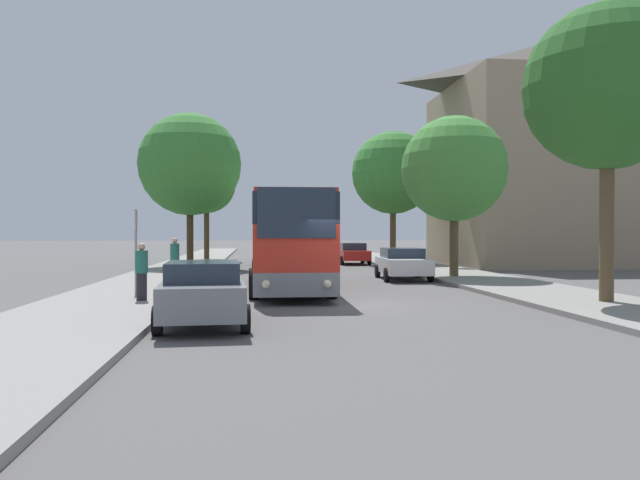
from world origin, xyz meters
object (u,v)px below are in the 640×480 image
(bus_stop_sign, at_px, (136,241))
(tree_left_far, at_px, (190,165))
(parked_car_right_near, at_px, (403,263))
(tree_right_mid, at_px, (454,169))
(bus_front, at_px, (289,240))
(pedestrian_waiting_far, at_px, (175,260))
(bus_middle, at_px, (277,239))
(tree_left_near, at_px, (206,185))
(tree_right_far, at_px, (393,173))
(parked_car_left_curb, at_px, (203,292))
(parked_car_right_far, at_px, (352,253))
(tree_right_near, at_px, (608,88))
(pedestrian_waiting_near, at_px, (142,272))

(bus_stop_sign, relative_size, tree_left_far, 0.30)
(parked_car_right_near, relative_size, tree_right_mid, 0.63)
(bus_front, distance_m, pedestrian_waiting_far, 5.06)
(pedestrian_waiting_far, bearing_deg, bus_middle, 159.83)
(tree_left_near, relative_size, tree_left_far, 0.86)
(bus_front, distance_m, bus_stop_sign, 5.55)
(parked_car_right_near, xyz_separation_m, tree_left_far, (-10.47, 9.92, 5.39))
(bus_stop_sign, bearing_deg, tree_right_far, 57.03)
(parked_car_left_curb, bearing_deg, parked_car_right_far, 70.74)
(bus_middle, bearing_deg, tree_left_near, 116.90)
(parked_car_right_near, height_order, tree_right_mid, tree_right_mid)
(tree_left_near, bearing_deg, bus_stop_sign, -90.59)
(parked_car_right_far, distance_m, tree_right_far, 6.05)
(bus_middle, xyz_separation_m, pedestrian_waiting_far, (-4.52, -13.05, -0.68))
(parked_car_right_far, xyz_separation_m, tree_right_near, (3.54, -24.57, 5.53))
(pedestrian_waiting_far, xyz_separation_m, tree_left_near, (-0.43, 22.00, 4.68))
(tree_left_near, xyz_separation_m, tree_right_near, (13.70, -30.44, 0.56))
(bus_stop_sign, bearing_deg, parked_car_right_near, 31.99)
(bus_stop_sign, bearing_deg, bus_front, 22.10)
(bus_middle, distance_m, parked_car_right_near, 12.13)
(bus_front, relative_size, tree_left_near, 1.40)
(tree_right_mid, relative_size, tree_right_far, 0.83)
(bus_stop_sign, bearing_deg, pedestrian_waiting_far, 80.93)
(tree_right_far, bearing_deg, bus_front, -113.77)
(pedestrian_waiting_near, distance_m, tree_left_near, 29.20)
(parked_car_left_curb, distance_m, tree_right_mid, 17.21)
(bus_middle, xyz_separation_m, bus_stop_sign, (-5.22, -17.44, 0.12))
(parked_car_right_near, bearing_deg, bus_stop_sign, 35.08)
(bus_front, bearing_deg, bus_middle, 90.28)
(bus_middle, distance_m, pedestrian_waiting_near, 20.39)
(pedestrian_waiting_near, relative_size, pedestrian_waiting_far, 0.95)
(bus_front, height_order, parked_car_right_near, bus_front)
(tree_left_far, distance_m, tree_right_near, 24.81)
(pedestrian_waiting_near, bearing_deg, parked_car_left_curb, -85.28)
(pedestrian_waiting_far, bearing_deg, parked_car_right_far, 147.83)
(bus_front, relative_size, tree_right_mid, 1.49)
(parked_car_right_near, height_order, tree_right_far, tree_right_far)
(bus_middle, height_order, tree_right_mid, tree_right_mid)
(bus_stop_sign, distance_m, tree_left_far, 17.05)
(parked_car_right_near, relative_size, parked_car_right_far, 1.02)
(tree_right_mid, height_order, tree_right_far, tree_right_far)
(pedestrian_waiting_far, relative_size, tree_left_near, 0.23)
(bus_stop_sign, xyz_separation_m, tree_right_mid, (12.93, 6.62, 3.18))
(tree_left_far, bearing_deg, bus_middle, 10.34)
(parked_car_right_far, bearing_deg, parked_car_right_near, 90.94)
(pedestrian_waiting_far, bearing_deg, tree_right_mid, 99.26)
(parked_car_left_curb, bearing_deg, bus_middle, 80.69)
(bus_front, height_order, pedestrian_waiting_far, bus_front)
(parked_car_left_curb, bearing_deg, pedestrian_waiting_far, 97.08)
(bus_middle, xyz_separation_m, parked_car_left_curb, (-2.50, -24.01, -0.95))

